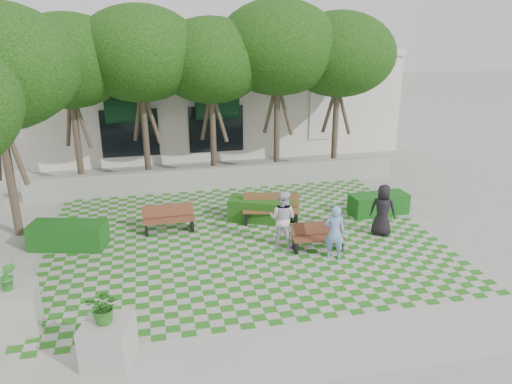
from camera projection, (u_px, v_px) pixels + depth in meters
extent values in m
plane|color=gray|center=(251.00, 254.00, 14.81)|extent=(90.00, 90.00, 0.00)
plane|color=#2B721E|center=(244.00, 240.00, 15.73)|extent=(12.00, 12.00, 0.00)
cube|color=#9E9B93|center=(297.00, 352.00, 10.49)|extent=(16.00, 2.00, 0.01)
cube|color=#9E9B93|center=(219.00, 177.00, 20.37)|extent=(15.00, 0.36, 0.90)
cube|color=#552D1D|center=(318.00, 238.00, 14.95)|extent=(1.58, 0.56, 0.05)
cube|color=#552D1D|center=(316.00, 228.00, 15.08)|extent=(1.56, 0.20, 0.39)
cube|color=black|center=(295.00, 246.00, 14.91)|extent=(0.11, 0.44, 0.38)
cube|color=black|center=(340.00, 242.00, 15.13)|extent=(0.11, 0.44, 0.38)
cube|color=brown|center=(271.00, 210.00, 16.85)|extent=(1.99, 1.02, 0.06)
cube|color=brown|center=(271.00, 200.00, 17.01)|extent=(1.88, 0.58, 0.48)
cube|color=black|center=(246.00, 217.00, 16.95)|extent=(0.23, 0.54, 0.46)
cube|color=black|center=(296.00, 217.00, 16.91)|extent=(0.23, 0.54, 0.46)
cube|color=brown|center=(169.00, 220.00, 16.21)|extent=(1.67, 0.55, 0.06)
cube|color=brown|center=(168.00, 210.00, 16.34)|extent=(1.66, 0.16, 0.42)
cube|color=black|center=(146.00, 228.00, 16.11)|extent=(0.10, 0.46, 0.41)
cube|color=black|center=(192.00, 224.00, 16.45)|extent=(0.10, 0.46, 0.41)
cube|color=#144C16|center=(379.00, 204.00, 17.75)|extent=(2.12, 0.97, 0.72)
cube|color=#1A4713|center=(261.00, 210.00, 17.16)|extent=(2.33, 1.67, 0.76)
cube|color=#144B16|center=(68.00, 235.00, 15.13)|extent=(2.39, 1.42, 0.78)
cube|color=#9E9B93|center=(108.00, 342.00, 10.06)|extent=(1.15, 1.15, 0.93)
imported|color=#2B6C21|center=(104.00, 306.00, 9.78)|extent=(0.79, 0.73, 0.73)
cube|color=#9E9B93|center=(14.00, 309.00, 11.11)|extent=(1.08, 1.08, 1.01)
imported|color=#328B2C|center=(8.00, 276.00, 10.83)|extent=(0.39, 0.32, 0.67)
imported|color=#7CA6E1|center=(335.00, 232.00, 14.32)|extent=(0.70, 0.59, 1.62)
imported|color=black|center=(383.00, 210.00, 15.87)|extent=(0.98, 0.90, 1.68)
imported|color=silver|center=(283.00, 218.00, 15.13)|extent=(1.08, 1.03, 1.75)
cylinder|color=#47382B|center=(78.00, 144.00, 20.07)|extent=(0.26, 0.26, 3.64)
ellipsoid|color=#1E4C11|center=(67.00, 61.00, 18.98)|extent=(4.80, 4.80, 3.60)
cylinder|color=#47382B|center=(146.00, 138.00, 20.59)|extent=(0.26, 0.26, 3.81)
ellipsoid|color=#1E4C11|center=(139.00, 53.00, 19.46)|extent=(5.00, 5.00, 3.75)
cylinder|color=#47382B|center=(213.00, 138.00, 21.21)|extent=(0.26, 0.26, 3.58)
ellipsoid|color=#1E4C11|center=(211.00, 60.00, 20.15)|extent=(4.60, 4.60, 3.45)
cylinder|color=#47382B|center=(277.00, 131.00, 21.73)|extent=(0.26, 0.26, 3.92)
ellipsoid|color=#1E4C11|center=(278.00, 47.00, 20.57)|extent=(5.20, 5.20, 3.90)
cylinder|color=#47382B|center=(335.00, 130.00, 22.33)|extent=(0.26, 0.26, 3.70)
ellipsoid|color=#1E4C11|center=(339.00, 54.00, 21.23)|extent=(4.80, 4.80, 3.60)
cylinder|color=#47382B|center=(10.00, 179.00, 15.49)|extent=(0.26, 0.26, 3.81)
cube|color=silver|center=(214.00, 97.00, 27.25)|extent=(18.00, 8.00, 5.00)
cube|color=white|center=(225.00, 55.00, 22.74)|extent=(18.00, 0.30, 0.30)
cube|color=black|center=(326.00, 112.00, 24.69)|extent=(1.40, 0.10, 2.40)
cylinder|color=#0E361B|center=(127.00, 103.00, 22.46)|extent=(3.00, 1.80, 1.80)
cube|color=black|center=(130.00, 133.00, 22.93)|extent=(2.60, 0.08, 2.20)
cylinder|color=#0E361B|center=(215.00, 100.00, 23.29)|extent=(3.00, 1.80, 1.80)
cube|color=black|center=(216.00, 129.00, 23.75)|extent=(2.60, 0.08, 2.20)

